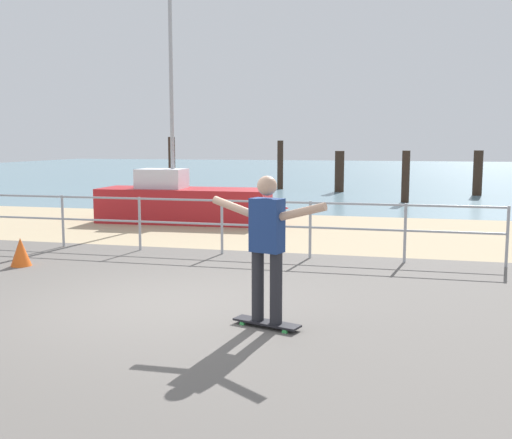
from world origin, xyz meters
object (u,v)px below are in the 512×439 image
object	(u,v)px
sailboat	(190,203)
skateboard	(267,323)
traffic_cone	(21,252)
skateboarder	(267,240)

from	to	relation	value
sailboat	skateboard	size ratio (longest dim) A/B	7.13
skateboard	sailboat	bearing A→B (deg)	115.53
skateboard	traffic_cone	world-z (taller)	traffic_cone
skateboarder	skateboard	bearing A→B (deg)	-26.57
skateboard	skateboarder	size ratio (longest dim) A/B	0.50
sailboat	skateboard	world-z (taller)	sailboat
sailboat	skateboarder	world-z (taller)	sailboat
skateboard	traffic_cone	distance (m)	5.33
skateboard	skateboarder	bearing A→B (deg)	153.43
sailboat	skateboarder	xyz separation A→B (m)	(3.95, -8.28, 0.49)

